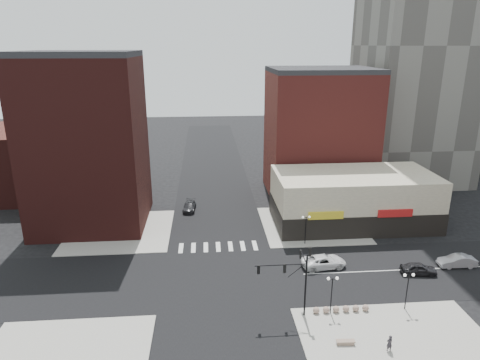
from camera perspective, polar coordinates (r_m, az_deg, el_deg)
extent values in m
plane|color=black|center=(52.51, -2.51, -12.90)|extent=(240.00, 240.00, 0.00)
cube|color=black|center=(52.51, -2.51, -12.89)|extent=(200.00, 14.00, 0.02)
cube|color=black|center=(52.51, -2.51, -12.88)|extent=(14.00, 200.00, 0.02)
cube|color=gray|center=(66.65, -15.67, -6.57)|extent=(15.00, 15.00, 0.12)
cube|color=gray|center=(67.29, 9.48, -5.89)|extent=(15.00, 15.00, 0.12)
cube|color=gray|center=(44.59, 20.81, -20.35)|extent=(18.00, 14.00, 0.12)
cube|color=#3C1513|center=(67.57, -19.69, 4.52)|extent=(16.00, 15.00, 25.00)
cube|color=#3C1513|center=(87.36, -25.02, 2.30)|extent=(20.00, 18.00, 12.00)
cube|color=maroon|center=(79.02, 10.47, 5.94)|extent=(18.00, 15.00, 22.00)
cube|color=beige|center=(68.14, 14.86, -2.39)|extent=(24.00, 12.00, 8.00)
cube|color=black|center=(68.94, 14.71, -4.18)|extent=(24.20, 12.20, 3.40)
cylinder|color=black|center=(44.72, 8.74, -13.80)|extent=(0.18, 0.18, 7.00)
cylinder|color=black|center=(42.98, 5.46, -11.20)|extent=(5.20, 0.11, 0.11)
cylinder|color=black|center=(43.61, 7.55, -11.88)|extent=(1.72, 0.06, 1.46)
cylinder|color=black|center=(44.76, 8.45, -10.07)|extent=(0.11, 3.00, 0.11)
cube|color=black|center=(42.86, 2.48, -11.83)|extent=(0.28, 0.18, 0.95)
sphere|color=red|center=(42.72, 2.49, -11.48)|extent=(0.16, 0.16, 0.16)
cube|color=black|center=(43.24, 5.98, -11.64)|extent=(0.28, 0.18, 0.95)
sphere|color=red|center=(43.09, 5.99, -11.29)|extent=(0.16, 0.16, 0.16)
cube|color=black|center=(46.07, 8.07, -9.77)|extent=(0.18, 0.28, 0.95)
sphere|color=red|center=(45.93, 8.09, -9.44)|extent=(0.16, 0.16, 0.16)
cube|color=black|center=(42.93, 9.31, -9.44)|extent=(0.28, 0.18, 0.95)
sphere|color=red|center=(42.80, 9.33, -9.08)|extent=(0.16, 0.16, 0.16)
cylinder|color=black|center=(46.29, 12.10, -14.83)|extent=(0.11, 0.11, 4.00)
cylinder|color=black|center=(45.31, 12.25, -12.80)|extent=(0.90, 0.06, 0.06)
sphere|color=white|center=(45.14, 11.70, -12.74)|extent=(0.32, 0.32, 0.32)
sphere|color=white|center=(45.39, 12.82, -12.64)|extent=(0.32, 0.32, 0.32)
cylinder|color=black|center=(49.06, 21.35, -13.74)|extent=(0.11, 0.11, 4.00)
cylinder|color=black|center=(48.13, 21.61, -11.80)|extent=(0.90, 0.06, 0.06)
sphere|color=white|center=(47.89, 21.13, -11.75)|extent=(0.32, 0.32, 0.32)
sphere|color=white|center=(48.28, 22.11, -11.63)|extent=(0.32, 0.32, 0.32)
cylinder|color=black|center=(60.12, 8.73, -6.66)|extent=(0.11, 0.11, 4.00)
cylinder|color=black|center=(59.37, 8.81, -4.99)|extent=(0.90, 0.06, 0.06)
sphere|color=white|center=(59.23, 8.39, -4.92)|extent=(0.32, 0.32, 0.32)
sphere|color=white|center=(59.44, 9.24, -4.88)|extent=(0.32, 0.32, 0.32)
sphere|color=#8D7161|center=(46.82, 10.12, -16.72)|extent=(0.67, 0.67, 0.67)
sphere|color=#8D7161|center=(47.08, 11.41, -16.60)|extent=(0.67, 0.67, 0.67)
sphere|color=#8D7161|center=(47.36, 12.69, -16.46)|extent=(0.67, 0.67, 0.67)
sphere|color=#8D7161|center=(47.66, 13.94, -16.32)|extent=(0.67, 0.67, 0.67)
sphere|color=#8D7161|center=(47.98, 15.18, -16.18)|extent=(0.67, 0.67, 0.67)
sphere|color=#8D7161|center=(48.32, 16.40, -16.03)|extent=(0.67, 0.67, 0.67)
imported|color=silver|center=(55.34, 11.10, -10.61)|extent=(5.88, 3.29, 1.55)
imported|color=black|center=(57.14, 22.71, -10.85)|extent=(4.45, 2.27, 1.45)
imported|color=#A1A0A5|center=(60.89, 26.96, -9.61)|extent=(4.68, 1.75, 1.53)
imported|color=black|center=(72.25, -6.75, -3.54)|extent=(2.31, 4.90, 1.38)
imported|color=#29262B|center=(43.47, 19.30, -19.84)|extent=(0.65, 0.49, 1.61)
cube|color=gray|center=(43.52, 13.89, -20.33)|extent=(1.55, 0.52, 0.29)
cube|color=gray|center=(43.40, 13.91, -20.12)|extent=(1.75, 0.63, 0.11)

